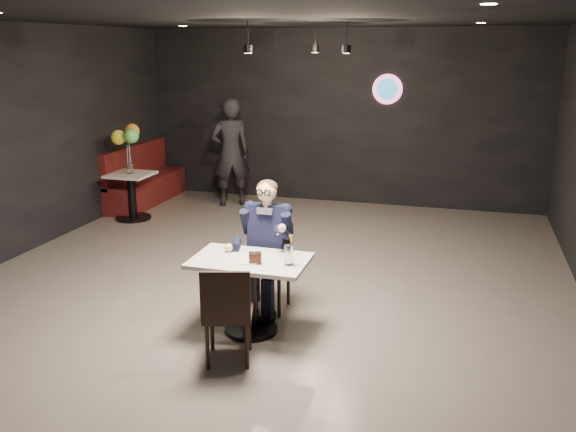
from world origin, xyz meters
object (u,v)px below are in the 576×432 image
(side_table, at_px, (132,195))
(chair_near, at_px, (228,312))
(chair_far, at_px, (268,268))
(passerby, at_px, (230,153))
(sundae_glass, at_px, (289,255))
(main_table, at_px, (251,295))
(seated_man, at_px, (268,244))
(booth_bench, at_px, (146,175))
(balloon_vase, at_px, (130,168))

(side_table, bearing_deg, chair_near, -50.43)
(chair_far, relative_size, passerby, 0.50)
(sundae_glass, relative_size, passerby, 0.10)
(main_table, bearing_deg, seated_man, 90.00)
(side_table, distance_m, passerby, 1.84)
(seated_man, bearing_deg, side_table, 139.49)
(chair_near, relative_size, passerby, 0.50)
(sundae_glass, bearing_deg, chair_far, 123.49)
(chair_near, bearing_deg, chair_far, 73.57)
(seated_man, relative_size, booth_bench, 0.70)
(booth_bench, bearing_deg, main_table, -50.80)
(seated_man, bearing_deg, sundae_glass, -56.51)
(main_table, height_order, seated_man, seated_man)
(main_table, distance_m, sundae_glass, 0.61)
(side_table, xyz_separation_m, balloon_vase, (0.00, 0.00, 0.43))
(balloon_vase, distance_m, passerby, 1.76)
(chair_near, distance_m, side_table, 4.99)
(booth_bench, relative_size, balloon_vase, 12.70)
(chair_far, bearing_deg, side_table, 139.49)
(chair_far, bearing_deg, sundae_glass, -56.51)
(sundae_glass, relative_size, booth_bench, 0.09)
(chair_far, height_order, sundae_glass, sundae_glass)
(sundae_glass, xyz_separation_m, side_table, (-3.58, 3.32, -0.44))
(chair_far, bearing_deg, main_table, -90.00)
(main_table, height_order, chair_far, chair_far)
(side_table, bearing_deg, sundae_glass, -42.83)
(sundae_glass, relative_size, balloon_vase, 1.15)
(seated_man, bearing_deg, main_table, -90.00)
(sundae_glass, distance_m, side_table, 4.90)
(side_table, relative_size, balloon_vase, 5.00)
(sundae_glass, distance_m, passerby, 5.19)
(booth_bench, height_order, passerby, passerby)
(seated_man, distance_m, balloon_vase, 4.19)
(main_table, relative_size, balloon_vase, 6.81)
(seated_man, relative_size, side_table, 1.78)
(side_table, bearing_deg, passerby, 47.19)
(balloon_vase, bearing_deg, seated_man, -40.51)
(seated_man, relative_size, passerby, 0.78)
(main_table, relative_size, side_table, 1.36)
(booth_bench, relative_size, side_table, 2.54)
(seated_man, bearing_deg, chair_near, -90.00)
(seated_man, xyz_separation_m, side_table, (-3.18, 2.72, -0.32))
(passerby, bearing_deg, seated_man, 85.22)
(chair_far, relative_size, chair_near, 1.00)
(sundae_glass, distance_m, balloon_vase, 4.88)
(main_table, relative_size, sundae_glass, 5.93)
(sundae_glass, distance_m, booth_bench, 5.81)
(main_table, bearing_deg, sundae_glass, -6.82)
(seated_man, distance_m, sundae_glass, 0.73)
(chair_near, distance_m, booth_bench, 5.97)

